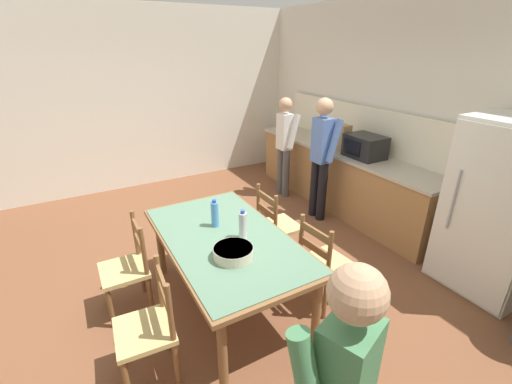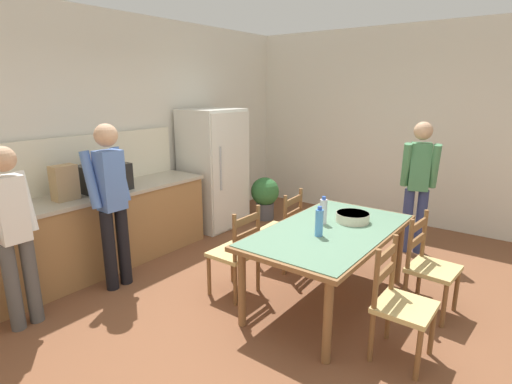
% 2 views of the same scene
% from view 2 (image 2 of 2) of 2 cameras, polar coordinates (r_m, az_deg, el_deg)
% --- Properties ---
extents(ground_plane, '(8.32, 8.32, 0.00)m').
position_cam_2_polar(ground_plane, '(3.93, 5.07, -16.20)').
color(ground_plane, brown).
extents(wall_back, '(6.52, 0.12, 2.90)m').
position_cam_2_polar(wall_back, '(5.31, -19.90, 7.71)').
color(wall_back, silver).
rests_on(wall_back, ground).
extents(wall_right, '(0.12, 5.20, 2.90)m').
position_cam_2_polar(wall_right, '(6.41, 21.25, 8.65)').
color(wall_right, silver).
rests_on(wall_right, ground).
extents(kitchen_counter, '(3.36, 0.66, 0.89)m').
position_cam_2_polar(kitchen_counter, '(4.73, -24.77, -6.05)').
color(kitchen_counter, '#9E7042').
rests_on(kitchen_counter, ground).
extents(counter_splashback, '(3.32, 0.03, 0.60)m').
position_cam_2_polar(counter_splashback, '(4.82, -27.47, 3.20)').
color(counter_splashback, '#EFE8CB').
rests_on(counter_splashback, kitchen_counter).
extents(refrigerator, '(0.82, 0.73, 1.73)m').
position_cam_2_polar(refrigerator, '(5.88, -6.05, 3.30)').
color(refrigerator, silver).
rests_on(refrigerator, ground).
extents(microwave, '(0.50, 0.39, 0.30)m').
position_cam_2_polar(microwave, '(4.76, -20.87, 1.92)').
color(microwave, black).
rests_on(microwave, kitchen_counter).
extents(paper_bag, '(0.24, 0.16, 0.36)m').
position_cam_2_polar(paper_bag, '(4.53, -25.69, 1.21)').
color(paper_bag, tan).
rests_on(paper_bag, kitchen_counter).
extents(dining_table, '(1.81, 1.02, 0.75)m').
position_cam_2_polar(dining_table, '(3.80, 10.52, -6.27)').
color(dining_table, brown).
rests_on(dining_table, ground).
extents(bottle_near_centre, '(0.07, 0.07, 0.27)m').
position_cam_2_polar(bottle_near_centre, '(3.54, 9.01, -4.31)').
color(bottle_near_centre, '#4C8ED6').
rests_on(bottle_near_centre, dining_table).
extents(bottle_off_centre, '(0.07, 0.07, 0.27)m').
position_cam_2_polar(bottle_off_centre, '(3.86, 9.59, -2.72)').
color(bottle_off_centre, silver).
rests_on(bottle_off_centre, dining_table).
extents(serving_bowl, '(0.32, 0.32, 0.09)m').
position_cam_2_polar(serving_bowl, '(4.00, 13.64, -3.44)').
color(serving_bowl, beige).
rests_on(serving_bowl, dining_table).
extents(chair_side_far_left, '(0.42, 0.40, 0.91)m').
position_cam_2_polar(chair_side_far_left, '(3.97, -2.82, -8.65)').
color(chair_side_far_left, brown).
rests_on(chair_side_far_left, ground).
extents(chair_side_near_left, '(0.42, 0.40, 0.91)m').
position_cam_2_polar(chair_side_near_left, '(3.29, 19.88, -14.84)').
color(chair_side_near_left, brown).
rests_on(chair_side_near_left, ground).
extents(chair_side_far_right, '(0.45, 0.43, 0.91)m').
position_cam_2_polar(chair_side_far_right, '(4.58, 3.77, -5.43)').
color(chair_side_far_right, brown).
rests_on(chair_side_far_right, ground).
extents(chair_side_near_right, '(0.45, 0.43, 0.91)m').
position_cam_2_polar(chair_side_near_right, '(4.00, 23.51, -9.75)').
color(chair_side_near_right, brown).
rests_on(chair_side_near_right, ground).
extents(person_at_sink, '(0.40, 0.27, 1.57)m').
position_cam_2_polar(person_at_sink, '(3.86, -31.40, -4.55)').
color(person_at_sink, '#4C4C4C').
rests_on(person_at_sink, ground).
extents(person_at_counter, '(0.42, 0.29, 1.69)m').
position_cam_2_polar(person_at_counter, '(4.21, -19.97, -0.87)').
color(person_at_counter, black).
rests_on(person_at_counter, ground).
extents(person_by_table, '(0.36, 0.46, 1.63)m').
position_cam_2_polar(person_by_table, '(5.22, 22.15, 1.44)').
color(person_by_table, navy).
rests_on(person_by_table, ground).
extents(potted_plant, '(0.44, 0.44, 0.67)m').
position_cam_2_polar(potted_plant, '(6.24, 1.29, -0.45)').
color(potted_plant, '#4C4C51').
rests_on(potted_plant, ground).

